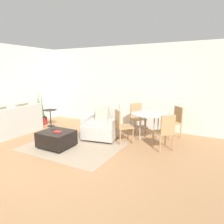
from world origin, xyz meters
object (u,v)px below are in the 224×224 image
(tv_remote_primary, at_px, (53,130))
(ottoman, at_px, (57,138))
(armchair, at_px, (101,126))
(side_table, at_px, (50,115))
(dining_chair_near_left, at_px, (121,124))
(dining_chair_far_left, at_px, (137,115))
(dining_chair_near_right, at_px, (165,130))
(couch, at_px, (10,125))
(dining_table, at_px, (149,117))
(dining_chair_far_right, at_px, (175,120))
(potted_plant, at_px, (42,117))
(book_stack, at_px, (57,132))

(tv_remote_primary, bearing_deg, ottoman, -20.21)
(armchair, bearing_deg, side_table, 173.83)
(dining_chair_near_left, bearing_deg, dining_chair_far_left, 90.00)
(ottoman, xyz_separation_m, side_table, (-1.55, 1.36, 0.20))
(side_table, bearing_deg, armchair, -6.17)
(dining_chair_near_left, height_order, dining_chair_near_right, same)
(couch, bearing_deg, armchair, 21.40)
(dining_table, height_order, dining_chair_far_right, dining_chair_far_right)
(dining_chair_near_right, height_order, dining_chair_far_left, same)
(ottoman, height_order, dining_chair_near_left, dining_chair_near_left)
(potted_plant, relative_size, dining_chair_far_right, 1.43)
(dining_table, xyz_separation_m, dining_chair_near_right, (0.59, -0.59, -0.14))
(dining_chair_near_left, distance_m, dining_chair_far_right, 1.67)
(dining_chair_far_left, bearing_deg, ottoman, -120.27)
(couch, bearing_deg, dining_table, 22.17)
(couch, distance_m, ottoman, 1.96)
(couch, xyz_separation_m, dining_chair_far_left, (3.28, 2.16, 0.21))
(armchair, xyz_separation_m, dining_chair_far_left, (0.65, 1.13, 0.15))
(ottoman, bearing_deg, side_table, 138.85)
(dining_chair_near_right, relative_size, dining_chair_far_left, 1.00)
(tv_remote_primary, height_order, dining_chair_near_right, dining_chair_near_right)
(dining_table, height_order, dining_chair_near_right, dining_chair_near_right)
(armchair, relative_size, book_stack, 4.86)
(dining_chair_near_left, bearing_deg, couch, -163.26)
(ottoman, xyz_separation_m, potted_plant, (-2.08, 1.44, 0.04))
(dining_chair_near_left, bearing_deg, armchair, 176.14)
(dining_chair_near_right, bearing_deg, dining_chair_near_left, 180.00)
(ottoman, xyz_separation_m, book_stack, (0.06, -0.03, 0.20))
(potted_plant, xyz_separation_m, dining_chair_near_left, (3.40, -0.37, 0.25))
(armchair, height_order, tv_remote_primary, armchair)
(potted_plant, xyz_separation_m, dining_table, (3.99, 0.22, 0.39))
(armchair, bearing_deg, dining_chair_near_right, -1.37)
(book_stack, bearing_deg, dining_chair_far_left, 61.18)
(dining_chair_far_right, bearing_deg, dining_chair_far_left, 180.00)
(armchair, xyz_separation_m, dining_table, (1.24, 0.55, 0.29))
(book_stack, xyz_separation_m, potted_plant, (-2.15, 1.47, -0.16))
(book_stack, bearing_deg, armchair, 62.17)
(potted_plant, bearing_deg, armchair, -6.70)
(couch, height_order, armchair, armchair)
(side_table, bearing_deg, dining_chair_near_right, -4.01)
(dining_chair_near_right, relative_size, dining_chair_far_right, 1.00)
(potted_plant, distance_m, dining_chair_far_right, 4.66)
(dining_chair_near_left, height_order, dining_chair_far_left, same)
(tv_remote_primary, relative_size, dining_table, 0.14)
(armchair, xyz_separation_m, tv_remote_primary, (-0.81, -1.06, 0.04))
(tv_remote_primary, relative_size, dining_chair_far_right, 0.16)
(dining_table, bearing_deg, dining_chair_far_left, 135.00)
(ottoman, bearing_deg, couch, 177.41)
(dining_table, bearing_deg, side_table, -174.95)
(book_stack, relative_size, tv_remote_primary, 1.48)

